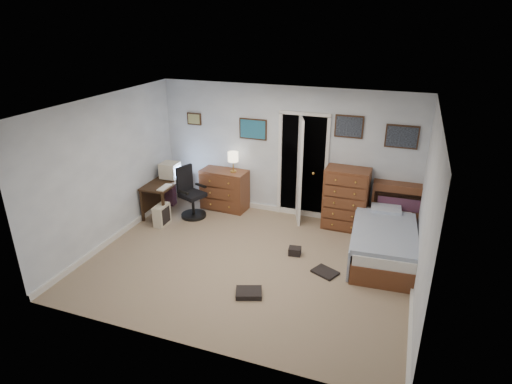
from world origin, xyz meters
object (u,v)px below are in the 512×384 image
at_px(low_dresser, 225,189).
at_px(tall_dresser, 346,199).
at_px(computer_desk, 163,187).
at_px(bed, 383,242).
at_px(office_chair, 191,198).

bearing_deg(low_dresser, tall_dresser, 3.15).
bearing_deg(tall_dresser, computer_desk, -170.13).
height_order(computer_desk, bed, computer_desk).
xyz_separation_m(tall_dresser, bed, (0.75, -0.89, -0.29)).
distance_m(low_dresser, bed, 3.31).
distance_m(computer_desk, office_chair, 0.63).
bearing_deg(bed, computer_desk, 171.20).
bearing_deg(computer_desk, bed, -6.12).
bearing_deg(tall_dresser, bed, -48.34).
xyz_separation_m(computer_desk, bed, (4.27, -0.37, -0.23)).
relative_size(low_dresser, bed, 0.49).
bearing_deg(computer_desk, tall_dresser, 7.26).
xyz_separation_m(computer_desk, office_chair, (0.62, -0.02, -0.12)).
distance_m(computer_desk, bed, 4.29).
xyz_separation_m(computer_desk, low_dresser, (1.09, 0.54, -0.10)).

